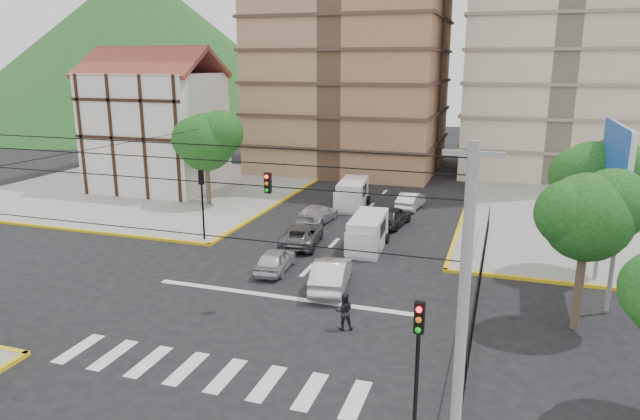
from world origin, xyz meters
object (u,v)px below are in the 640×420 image
at_px(traffic_light_nw, 202,193).
at_px(pedestrian_crosswalk, 344,311).
at_px(traffic_light_se, 418,350).
at_px(car_silver_front_left, 275,260).
at_px(car_white_front_right, 331,274).
at_px(van_right_lane, 367,234).
at_px(van_left_lane, 352,195).

distance_m(traffic_light_nw, pedestrian_crosswalk, 14.81).
height_order(traffic_light_se, car_silver_front_left, traffic_light_se).
distance_m(traffic_light_se, traffic_light_nw, 22.06).
xyz_separation_m(car_white_front_right, pedestrian_crosswalk, (1.83, -4.10, 0.04)).
distance_m(van_right_lane, car_silver_front_left, 6.29).
relative_size(traffic_light_se, pedestrian_crosswalk, 2.76).
height_order(traffic_light_se, car_white_front_right, traffic_light_se).
relative_size(car_silver_front_left, pedestrian_crosswalk, 2.31).
bearing_deg(traffic_light_se, pedestrian_crosswalk, 120.88).
bearing_deg(car_white_front_right, van_left_lane, -87.45).
bearing_deg(car_white_front_right, pedestrian_crosswalk, 105.12).
bearing_deg(traffic_light_se, van_right_lane, 107.95).
bearing_deg(pedestrian_crosswalk, traffic_light_se, 101.49).
bearing_deg(pedestrian_crosswalk, car_silver_front_left, -64.92).
xyz_separation_m(traffic_light_se, van_left_lane, (-9.05, 26.63, -2.08)).
bearing_deg(van_right_lane, traffic_light_se, -75.35).
height_order(traffic_light_nw, car_white_front_right, traffic_light_nw).
height_order(traffic_light_nw, pedestrian_crosswalk, traffic_light_nw).
bearing_deg(van_right_lane, traffic_light_nw, -174.48).
xyz_separation_m(van_left_lane, pedestrian_crosswalk, (5.05, -19.94, -0.23)).
relative_size(traffic_light_nw, pedestrian_crosswalk, 2.76).
height_order(car_silver_front_left, car_white_front_right, car_white_front_right).
xyz_separation_m(van_left_lane, car_silver_front_left, (-0.34, -14.45, -0.40)).
relative_size(van_right_lane, pedestrian_crosswalk, 2.91).
bearing_deg(car_silver_front_left, van_left_lane, -96.07).
bearing_deg(car_silver_front_left, van_right_lane, -132.25).
relative_size(traffic_light_nw, van_left_lane, 0.90).
relative_size(traffic_light_se, car_white_front_right, 0.96).
bearing_deg(van_right_lane, van_left_lane, 106.93).
distance_m(van_right_lane, van_left_lane, 10.09).
height_order(traffic_light_se, traffic_light_nw, same).
xyz_separation_m(van_right_lane, van_left_lane, (-3.49, 9.47, 0.04)).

